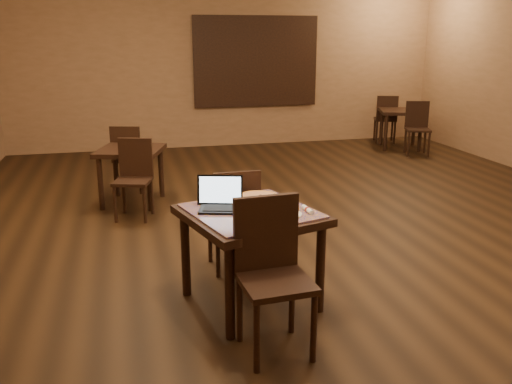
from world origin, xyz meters
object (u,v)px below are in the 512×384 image
object	(u,v)px
tiled_table	(251,223)
pizza_pan	(258,199)
chair_main_near	(271,266)
other_table_b	(131,158)
other_table_a_chair_far	(386,116)
laptop	(222,200)
other_table_a	(401,116)
chair_main_far	(235,214)
other_table_b_chair_far	(128,155)
other_table_a_chair_near	(417,125)
other_table_b_chair_near	(134,174)

from	to	relation	value
tiled_table	pizza_pan	distance (m)	0.29
chair_main_near	other_table_b	distance (m)	3.62
other_table_a_chair_far	laptop	bearing A→B (deg)	72.44
other_table_a	other_table_b	xyz separation A→B (m)	(-4.90, -2.33, -0.01)
chair_main_far	other_table_b_chair_far	xyz separation A→B (m)	(-0.85, 2.82, -0.02)
other_table_a_chair_far	pizza_pan	bearing A→B (deg)	73.92
tiled_table	chair_main_near	distance (m)	0.62
tiled_table	other_table_a	bearing A→B (deg)	35.72
other_table_a	other_table_a_chair_near	distance (m)	0.54
other_table_b_chair_far	other_table_b	bearing A→B (deg)	109.81
other_table_a_chair_far	other_table_a_chair_near	bearing A→B (deg)	112.07
tiled_table	chair_main_near	world-z (taller)	chair_main_near
other_table_b_chair_near	other_table_b_chair_far	world-z (taller)	same
other_table_a_chair_near	pizza_pan	bearing A→B (deg)	-112.47
laptop	other_table_b_chair_far	world-z (taller)	laptop
pizza_pan	chair_main_near	bearing A→B (deg)	-98.43
pizza_pan	other_table_b	xyz separation A→B (m)	(-0.94, 2.68, -0.19)
tiled_table	chair_main_far	size ratio (longest dim) A/B	1.22
chair_main_far	laptop	distance (m)	0.63
chair_main_far	other_table_a_chair_near	world-z (taller)	chair_main_far
other_table_a_chair_far	other_table_b_chair_near	distance (m)	5.93
chair_main_near	other_table_a_chair_far	size ratio (longest dim) A/B	1.11
other_table_a	other_table_b_chair_far	bearing A→B (deg)	-140.60
laptop	other_table_a	world-z (taller)	laptop
chair_main_far	pizza_pan	world-z (taller)	chair_main_far
other_table_a_chair_near	other_table_a_chair_far	xyz separation A→B (m)	(-0.05, 1.08, 0.00)
other_table_a	other_table_a_chair_far	bearing A→B (deg)	112.07
pizza_pan	other_table_b_chair_far	xyz separation A→B (m)	(-0.97, 3.20, -0.26)
other_table_a_chair_far	chair_main_near	bearing A→B (deg)	76.87
laptop	pizza_pan	xyz separation A→B (m)	(0.32, 0.13, -0.06)
laptop	other_table_b	world-z (taller)	laptop
other_table_a_chair_far	other_table_b	distance (m)	5.66
other_table_b_chair_near	laptop	bearing A→B (deg)	-58.00
tiled_table	other_table_b_chair_far	bearing A→B (deg)	87.40
chair_main_far	other_table_b	world-z (taller)	chair_main_far
chair_main_far	other_table_b_chair_far	size ratio (longest dim) A/B	1.04
laptop	other_table_a_chair_far	size ratio (longest dim) A/B	0.44
other_table_b	other_table_b_chair_far	world-z (taller)	other_table_b_chair_far
other_table_a	other_table_b_chair_far	xyz separation A→B (m)	(-4.93, -1.81, -0.08)
other_table_a_chair_near	other_table_b_chair_far	size ratio (longest dim) A/B	1.02
chair_main_far	other_table_b	size ratio (longest dim) A/B	1.01
laptop	other_table_a_chair_near	distance (m)	6.31
other_table_a	other_table_a_chair_near	world-z (taller)	other_table_a_chair_near
chair_main_near	laptop	xyz separation A→B (m)	(-0.19, 0.72, 0.25)
chair_main_far	other_table_b_chair_near	bearing A→B (deg)	-67.65
other_table_b	tiled_table	bearing A→B (deg)	-56.95
laptop	other_table_b_chair_far	xyz separation A→B (m)	(-0.65, 3.34, -0.32)
other_table_a_chair_near	other_table_b_chair_far	world-z (taller)	other_table_a_chair_near
pizza_pan	other_table_b	size ratio (longest dim) A/B	0.38
chair_main_near	other_table_a_chair_near	world-z (taller)	chair_main_near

